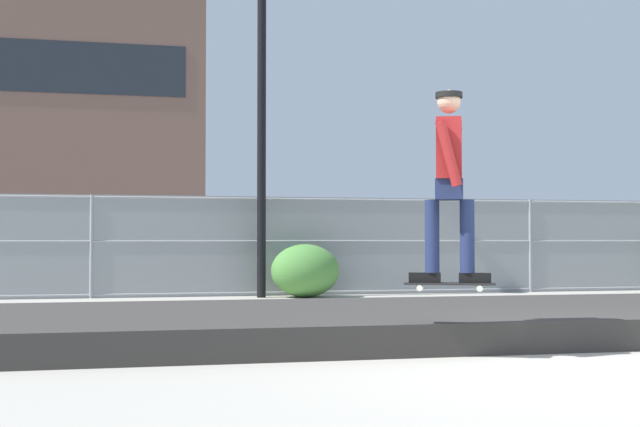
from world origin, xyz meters
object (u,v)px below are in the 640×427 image
object	(u,v)px
parked_car_near	(28,250)
shrub_left	(305,271)
skateboard	(450,284)
street_lamp	(262,71)
skater	(449,173)

from	to	relation	value
parked_car_near	shrub_left	size ratio (longest dim) A/B	3.58
skateboard	street_lamp	size ratio (longest dim) A/B	0.12
street_lamp	parked_car_near	bearing A→B (deg)	141.74
skateboard	skater	xyz separation A→B (m)	(0.00, 0.00, 0.99)
street_lamp	skateboard	bearing A→B (deg)	-87.50
skater	parked_car_near	distance (m)	12.71
skateboard	skater	distance (m)	0.99
street_lamp	parked_car_near	size ratio (longest dim) A/B	1.47
skater	parked_car_near	bearing A→B (deg)	111.87
skateboard	parked_car_near	distance (m)	12.69
skateboard	street_lamp	world-z (taller)	street_lamp
street_lamp	shrub_left	world-z (taller)	street_lamp
skater	street_lamp	world-z (taller)	street_lamp
skateboard	shrub_left	world-z (taller)	shrub_left
parked_car_near	shrub_left	world-z (taller)	parked_car_near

